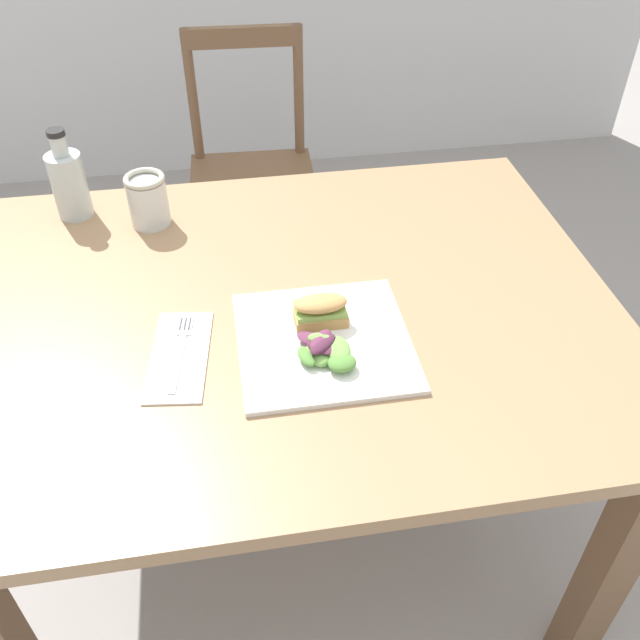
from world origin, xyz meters
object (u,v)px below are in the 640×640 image
Objects in this scene: sandwich_half_front at (320,310)px; bottle_cold_brew at (70,187)px; chair_wooden_far at (252,174)px; plate_lunch at (324,341)px; fork_on_napkin at (181,347)px; dining_table at (293,350)px; mason_jar_iced_tea at (148,202)px.

sandwich_half_front is 0.48× the size of bottle_cold_brew.
bottle_cold_brew is at bearing 135.72° from sandwich_half_front.
chair_wooden_far is 2.93× the size of plate_lunch.
bottle_cold_brew reaches higher than plate_lunch.
bottle_cold_brew reaches higher than fork_on_napkin.
chair_wooden_far is at bearing 89.98° from dining_table.
plate_lunch is 1.60× the size of fork_on_napkin.
fork_on_napkin is at bearing -82.15° from mason_jar_iced_tea.
mason_jar_iced_tea is (-0.26, 0.32, 0.17)m from dining_table.
dining_table is 1.39× the size of chair_wooden_far.
dining_table is at bearing 120.44° from sandwich_half_front.
plate_lunch reaches higher than dining_table.
dining_table is 0.18m from sandwich_half_front.
mason_jar_iced_tea is (-0.26, -0.71, 0.34)m from chair_wooden_far.
chair_wooden_far is at bearing 56.87° from bottle_cold_brew.
mason_jar_iced_tea is (-0.30, 0.39, 0.01)m from sandwich_half_front.
bottle_cold_brew is 1.76× the size of mason_jar_iced_tea.
plate_lunch is (0.04, -0.12, 0.13)m from dining_table.
dining_table is 0.45m from mason_jar_iced_tea.
fork_on_napkin is (-0.20, -1.13, 0.30)m from chair_wooden_far.
chair_wooden_far is (0.00, 1.03, -0.17)m from dining_table.
fork_on_napkin is at bearing 174.20° from plate_lunch.
bottle_cold_brew reaches higher than sandwich_half_front.
sandwich_half_front is at bearing -44.28° from bottle_cold_brew.
chair_wooden_far is 0.83m from mason_jar_iced_tea.
sandwich_half_front is at bearing 4.80° from fork_on_napkin.
sandwich_half_front is 0.84× the size of mason_jar_iced_tea.
chair_wooden_far is 4.68× the size of fork_on_napkin.
mason_jar_iced_tea reaches higher than fork_on_napkin.
bottle_cold_brew is at bearing 159.55° from mason_jar_iced_tea.
dining_table is at bearing 24.94° from fork_on_napkin.
dining_table is at bearing -50.92° from mason_jar_iced_tea.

